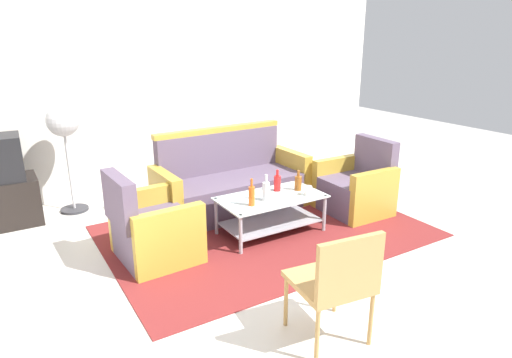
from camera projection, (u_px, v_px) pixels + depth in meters
The scene contains 14 objects.
ground_plane at pixel (320, 267), 4.04m from camera, with size 14.00×14.00×0.00m, color beige.
wall_back at pixel (183, 81), 6.09m from camera, with size 6.52×0.12×2.80m.
rug at pixel (266, 231), 4.76m from camera, with size 3.26×2.24×0.01m, color maroon.
couch at pixel (231, 185), 5.24m from camera, with size 1.82×0.79×0.96m.
armchair_left at pixel (152, 230), 4.11m from camera, with size 0.74×0.79×0.85m.
armchair_right at pixel (356, 188), 5.22m from camera, with size 0.71×0.77×0.85m.
coffee_table at pixel (271, 209), 4.65m from camera, with size 1.10×0.60×0.40m.
bottle_brown at pixel (298, 183), 4.77m from camera, with size 0.08×0.08×0.22m.
bottle_red at pixel (277, 183), 4.75m from camera, with size 0.07×0.07×0.23m.
bottle_clear at pixel (266, 191), 4.47m from camera, with size 0.08×0.08×0.27m.
bottle_orange at pixel (252, 195), 4.34m from camera, with size 0.06×0.06×0.28m.
cup at pixel (308, 191), 4.63m from camera, with size 0.08×0.08×0.10m, color silver.
pedestal_fan at pixel (64, 127), 5.02m from camera, with size 0.36×0.36×1.27m.
wicker_chair at pixel (337, 279), 2.90m from camera, with size 0.53×0.53×0.84m.
Camera 1 is at (-2.37, -2.76, 2.01)m, focal length 31.15 mm.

